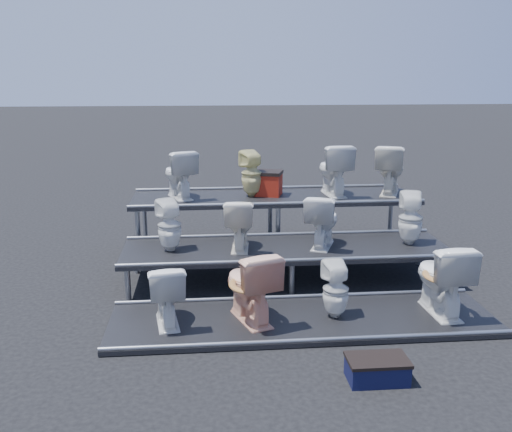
{
  "coord_description": "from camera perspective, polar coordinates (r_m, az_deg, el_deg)",
  "views": [
    {
      "loc": [
        -1.06,
        -6.99,
        2.67
      ],
      "look_at": [
        -0.39,
        0.1,
        0.86
      ],
      "focal_mm": 40.0,
      "sensor_mm": 36.0,
      "label": 1
    }
  ],
  "objects": [
    {
      "name": "toilet_6",
      "position": [
        7.39,
        6.66,
        -0.45
      ],
      "size": [
        0.61,
        0.77,
        0.69
      ],
      "primitive_type": "imported",
      "rotation": [
        0.0,
        0.0,
        2.76
      ],
      "color": "silver",
      "rests_on": "tier_mid"
    },
    {
      "name": "toilet_2",
      "position": [
        6.29,
        7.97,
        -7.29
      ],
      "size": [
        0.31,
        0.32,
        0.63
      ],
      "primitive_type": "imported",
      "rotation": [
        0.0,
        0.0,
        3.25
      ],
      "color": "silver",
      "rests_on": "tier_front"
    },
    {
      "name": "red_crate",
      "position": [
        8.58,
        1.02,
        3.16
      ],
      "size": [
        0.53,
        0.47,
        0.32
      ],
      "primitive_type": "cube",
      "rotation": [
        0.0,
        0.0,
        -0.31
      ],
      "color": "maroon",
      "rests_on": "tier_back"
    },
    {
      "name": "toilet_5",
      "position": [
        7.25,
        -1.67,
        -0.78
      ],
      "size": [
        0.44,
        0.68,
        0.66
      ],
      "primitive_type": "imported",
      "rotation": [
        0.0,
        0.0,
        3.03
      ],
      "color": "silver",
      "rests_on": "tier_mid"
    },
    {
      "name": "toilet_8",
      "position": [
        8.42,
        -7.71,
        4.19
      ],
      "size": [
        0.61,
        0.79,
        0.71
      ],
      "primitive_type": "imported",
      "rotation": [
        0.0,
        0.0,
        3.49
      ],
      "color": "silver",
      "rests_on": "tier_back"
    },
    {
      "name": "toilet_1",
      "position": [
        6.12,
        -0.58,
        -6.91
      ],
      "size": [
        0.68,
        0.89,
        0.8
      ],
      "primitive_type": "imported",
      "rotation": [
        0.0,
        0.0,
        3.47
      ],
      "color": "#EEAF90",
      "rests_on": "tier_front"
    },
    {
      "name": "toilet_0",
      "position": [
        6.14,
        -9.0,
        -7.64
      ],
      "size": [
        0.47,
        0.71,
        0.68
      ],
      "primitive_type": "imported",
      "rotation": [
        0.0,
        0.0,
        3.28
      ],
      "color": "silver",
      "rests_on": "tier_front"
    },
    {
      "name": "tier_back",
      "position": [
        8.65,
        1.79,
        -0.76
      ],
      "size": [
        4.2,
        1.2,
        0.86
      ],
      "primitive_type": "cube",
      "color": "black",
      "rests_on": "ground"
    },
    {
      "name": "toilet_4",
      "position": [
        7.25,
        -8.65,
        -0.94
      ],
      "size": [
        0.39,
        0.39,
        0.66
      ],
      "primitive_type": "imported",
      "rotation": [
        0.0,
        0.0,
        3.51
      ],
      "color": "silver",
      "rests_on": "tier_mid"
    },
    {
      "name": "step_stool",
      "position": [
        5.34,
        12.01,
        -14.91
      ],
      "size": [
        0.52,
        0.32,
        0.19
      ],
      "primitive_type": "cube",
      "rotation": [
        0.0,
        0.0,
        -0.01
      ],
      "color": "black",
      "rests_on": "ground"
    },
    {
      "name": "tier_mid",
      "position": [
        7.47,
        3.02,
        -4.81
      ],
      "size": [
        4.2,
        1.2,
        0.46
      ],
      "primitive_type": "cube",
      "color": "black",
      "rests_on": "ground"
    },
    {
      "name": "toilet_9",
      "position": [
        8.44,
        -0.44,
        4.25
      ],
      "size": [
        0.4,
        0.41,
        0.68
      ],
      "primitive_type": "imported",
      "rotation": [
        0.0,
        0.0,
        3.52
      ],
      "color": "#D1C986",
      "rests_on": "tier_back"
    },
    {
      "name": "toilet_7",
      "position": [
        7.71,
        15.21,
        -0.22
      ],
      "size": [
        0.38,
        0.38,
        0.69
      ],
      "primitive_type": "imported",
      "rotation": [
        0.0,
        0.0,
        2.9
      ],
      "color": "silver",
      "rests_on": "tier_mid"
    },
    {
      "name": "ground",
      "position": [
        7.55,
        3.0,
        -6.46
      ],
      "size": [
        80.0,
        80.0,
        0.0
      ],
      "primitive_type": "plane",
      "color": "black",
      "rests_on": "ground"
    },
    {
      "name": "tier_front",
      "position": [
        6.36,
        4.73,
        -10.33
      ],
      "size": [
        4.2,
        1.2,
        0.06
      ],
      "primitive_type": "cube",
      "color": "black",
      "rests_on": "ground"
    },
    {
      "name": "toilet_3",
      "position": [
        6.62,
        18.07,
        -5.85
      ],
      "size": [
        0.49,
        0.83,
        0.83
      ],
      "primitive_type": "imported",
      "rotation": [
        0.0,
        0.0,
        3.18
      ],
      "color": "silver",
      "rests_on": "tier_front"
    },
    {
      "name": "toilet_11",
      "position": [
        8.87,
        13.27,
        4.57
      ],
      "size": [
        0.67,
        0.84,
        0.75
      ],
      "primitive_type": "imported",
      "rotation": [
        0.0,
        0.0,
        2.74
      ],
      "color": "silver",
      "rests_on": "tier_back"
    },
    {
      "name": "toilet_10",
      "position": [
        8.63,
        7.78,
        4.63
      ],
      "size": [
        0.48,
        0.79,
        0.77
      ],
      "primitive_type": "imported",
      "rotation": [
        0.0,
        0.0,
        3.21
      ],
      "color": "silver",
      "rests_on": "tier_back"
    }
  ]
}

